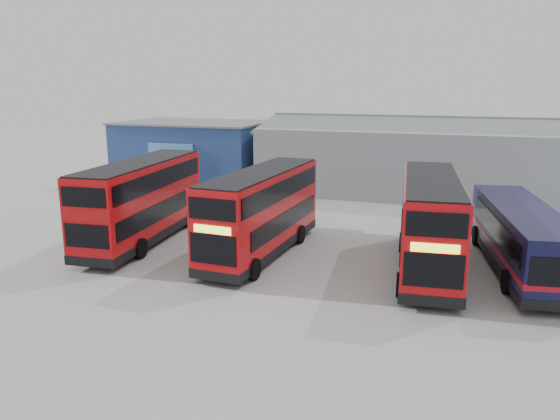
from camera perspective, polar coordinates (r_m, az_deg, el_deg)
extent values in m
plane|color=gray|center=(26.94, 0.48, -5.10)|extent=(120.00, 120.00, 0.00)
cube|color=navy|center=(48.00, -8.91, 5.99)|extent=(12.00, 8.00, 5.00)
cube|color=slate|center=(47.75, -9.02, 9.02)|extent=(12.30, 8.30, 0.15)
cube|color=#478BC9|center=(44.36, -11.35, 5.94)|extent=(3.96, 0.15, 1.40)
cube|color=gray|center=(44.73, 18.47, 4.93)|extent=(30.00, 12.00, 5.00)
cube|color=slate|center=(41.65, 18.73, 8.15)|extent=(30.50, 6.33, 1.29)
cube|color=slate|center=(47.23, 18.74, 8.69)|extent=(30.50, 6.33, 1.29)
cube|color=red|center=(30.01, -14.28, 1.04)|extent=(3.27, 10.51, 3.99)
cube|color=black|center=(30.44, -14.08, -2.27)|extent=(3.31, 10.55, 0.44)
cube|color=black|center=(29.21, -12.41, -0.13)|extent=(0.74, 8.74, 0.94)
cube|color=black|center=(30.38, -16.66, 0.13)|extent=(0.74, 8.74, 0.94)
cube|color=black|center=(29.22, -12.24, 3.24)|extent=(0.82, 9.73, 0.94)
cube|color=black|center=(30.40, -16.49, 3.37)|extent=(0.82, 9.73, 0.94)
cube|color=black|center=(34.69, -10.23, 1.91)|extent=(2.21, 0.22, 1.33)
cube|color=black|center=(34.39, -10.35, 4.81)|extent=(2.21, 0.22, 0.94)
cube|color=#CBE430|center=(34.53, -10.28, 3.36)|extent=(1.77, 0.18, 0.34)
cube|color=black|center=(25.83, -19.57, -2.60)|extent=(2.16, 0.22, 1.08)
cube|color=black|center=(25.42, -19.88, 1.25)|extent=(2.16, 0.22, 0.89)
cube|color=black|center=(29.66, -14.50, 4.84)|extent=(3.11, 10.35, 0.10)
cylinder|color=black|center=(33.07, -9.38, -0.85)|extent=(0.39, 1.05, 1.02)
cylinder|color=black|center=(34.06, -13.05, -0.61)|extent=(0.39, 1.05, 1.02)
cylinder|color=black|center=(27.70, -14.41, -3.90)|extent=(0.39, 1.05, 1.02)
cylinder|color=black|center=(28.87, -18.56, -3.48)|extent=(0.39, 1.05, 1.02)
cube|color=red|center=(27.01, -1.97, -0.07)|extent=(2.97, 10.11, 3.85)
cube|color=black|center=(27.47, -1.94, -3.59)|extent=(3.01, 10.15, 0.43)
cube|color=black|center=(27.95, -3.92, -0.59)|extent=(0.55, 8.45, 0.90)
cube|color=black|center=(27.02, 0.71, -1.05)|extent=(0.55, 8.45, 0.90)
cube|color=black|center=(27.27, -4.32, 2.53)|extent=(0.61, 9.40, 0.90)
cube|color=black|center=(26.31, 0.42, 2.17)|extent=(0.61, 9.40, 0.90)
cube|color=black|center=(22.83, -7.04, -4.13)|extent=(2.14, 0.18, 1.28)
cube|color=black|center=(22.37, -7.16, 0.06)|extent=(2.14, 0.18, 0.90)
cube|color=#CBE430|center=(22.58, -7.11, -2.06)|extent=(1.71, 0.14, 0.33)
cube|color=black|center=(31.67, 1.69, 0.92)|extent=(2.09, 0.17, 1.05)
cube|color=black|center=(31.35, 1.71, 3.98)|extent=(2.09, 0.17, 0.86)
cube|color=black|center=(26.63, -2.00, 4.00)|extent=(2.82, 9.96, 0.10)
cylinder|color=black|center=(25.01, -7.56, -5.50)|extent=(0.36, 1.01, 0.99)
cylinder|color=black|center=(24.02, -2.78, -6.20)|extent=(0.36, 1.01, 0.99)
cylinder|color=black|center=(30.13, -2.00, -2.11)|extent=(0.36, 1.01, 0.99)
cylinder|color=black|center=(29.32, 2.09, -2.55)|extent=(0.36, 1.01, 0.99)
cube|color=red|center=(25.61, 15.38, -1.22)|extent=(3.34, 10.34, 3.92)
cube|color=black|center=(26.09, 15.14, -4.97)|extent=(3.38, 10.38, 0.44)
cube|color=black|center=(26.07, 12.60, -1.85)|extent=(0.84, 8.58, 0.92)
cube|color=black|center=(26.18, 17.98, -2.12)|extent=(0.84, 8.58, 0.92)
cube|color=black|center=(25.32, 12.77, 1.52)|extent=(0.93, 9.54, 0.92)
cube|color=black|center=(25.43, 18.31, 1.23)|extent=(0.93, 9.54, 0.92)
cube|color=black|center=(20.88, 15.75, -6.14)|extent=(2.17, 0.25, 1.31)
cube|color=black|center=(20.38, 16.05, -1.52)|extent=(2.17, 0.25, 0.92)
cube|color=#CBE430|center=(20.61, 15.90, -3.86)|extent=(1.74, 0.20, 0.34)
cube|color=black|center=(30.69, 15.01, 0.12)|extent=(2.12, 0.24, 1.06)
cube|color=black|center=(30.35, 15.20, 3.32)|extent=(2.12, 0.24, 0.87)
cube|color=black|center=(25.20, 15.66, 3.14)|extent=(3.18, 10.18, 0.10)
cylinder|color=black|center=(22.74, 12.45, -7.64)|extent=(0.40, 1.03, 1.01)
cylinder|color=black|center=(22.86, 18.33, -7.91)|extent=(0.40, 1.03, 1.01)
cylinder|color=black|center=(28.52, 12.66, -3.32)|extent=(0.40, 1.03, 1.01)
cylinder|color=black|center=(28.62, 17.32, -3.55)|extent=(0.40, 1.03, 1.01)
cube|color=#0B1033|center=(27.14, 23.91, -2.48)|extent=(4.14, 11.17, 2.63)
cube|color=black|center=(27.45, 23.69, -4.76)|extent=(4.18, 11.22, 0.40)
cube|color=#9F0C19|center=(27.26, 23.82, -3.43)|extent=(4.17, 11.20, 0.25)
cube|color=black|center=(27.11, 26.72, -1.86)|extent=(1.46, 9.03, 0.94)
cube|color=black|center=(26.46, 21.51, -1.69)|extent=(1.46, 9.03, 0.94)
cube|color=black|center=(32.28, 21.62, 0.44)|extent=(2.21, 0.39, 1.29)
cylinder|color=black|center=(31.35, 24.13, -2.65)|extent=(0.47, 1.07, 1.03)
cylinder|color=black|center=(30.82, 19.85, -2.53)|extent=(0.47, 1.07, 1.03)
cylinder|color=black|center=(24.33, 22.67, -6.95)|extent=(0.47, 1.07, 1.03)
cube|color=silver|center=(43.95, -14.11, 3.50)|extent=(2.74, 5.47, 1.99)
cube|color=black|center=(41.56, -15.66, 3.30)|extent=(1.88, 0.29, 0.73)
cube|color=black|center=(42.89, -16.37, 3.55)|extent=(0.17, 0.94, 0.63)
cube|color=black|center=(41.95, -13.77, 3.50)|extent=(0.17, 0.94, 0.63)
cylinder|color=black|center=(42.98, -16.25, 1.89)|extent=(0.35, 0.78, 0.75)
cylinder|color=black|center=(42.11, -13.81, 1.81)|extent=(0.35, 0.78, 0.75)
cylinder|color=black|center=(46.12, -14.25, 2.77)|extent=(0.35, 0.78, 0.75)
cylinder|color=black|center=(45.30, -11.94, 2.70)|extent=(0.35, 0.78, 0.75)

